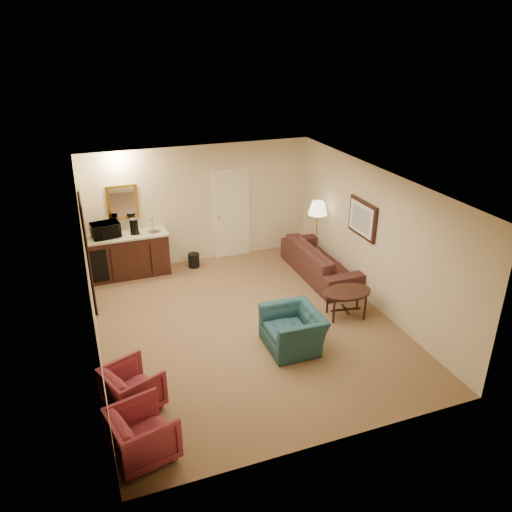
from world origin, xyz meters
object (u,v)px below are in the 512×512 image
(coffee_table, at_px, (346,303))
(floor_lamp, at_px, (316,235))
(rose_chair_near, at_px, (133,386))
(microwave, at_px, (105,228))
(waste_bin, at_px, (194,260))
(wetbar_cabinet, at_px, (130,255))
(sofa, at_px, (322,256))
(coffee_maker, at_px, (134,226))
(rose_chair_far, at_px, (143,432))
(teal_armchair, at_px, (293,324))

(coffee_table, xyz_separation_m, floor_lamp, (0.40, 2.06, 0.50))
(rose_chair_near, relative_size, microwave, 1.28)
(coffee_table, height_order, microwave, microwave)
(coffee_table, bearing_deg, waste_bin, 124.98)
(wetbar_cabinet, distance_m, coffee_table, 4.62)
(wetbar_cabinet, height_order, waste_bin, wetbar_cabinet)
(sofa, relative_size, coffee_table, 2.61)
(coffee_table, relative_size, waste_bin, 2.90)
(wetbar_cabinet, height_order, sofa, wetbar_cabinet)
(waste_bin, bearing_deg, floor_lamp, -20.63)
(waste_bin, distance_m, coffee_maker, 1.51)
(rose_chair_far, height_order, coffee_maker, coffee_maker)
(rose_chair_far, distance_m, waste_bin, 5.39)
(waste_bin, bearing_deg, rose_chair_near, -114.14)
(wetbar_cabinet, bearing_deg, coffee_maker, 3.16)
(rose_chair_near, xyz_separation_m, floor_lamp, (4.35, 3.19, 0.41))
(rose_chair_far, xyz_separation_m, coffee_table, (3.95, 2.05, -0.11))
(rose_chair_far, bearing_deg, sofa, -63.27)
(teal_armchair, xyz_separation_m, floor_lamp, (1.70, 2.61, 0.33))
(sofa, bearing_deg, coffee_maker, 68.69)
(rose_chair_near, bearing_deg, sofa, -79.76)
(teal_armchair, distance_m, microwave, 4.51)
(floor_lamp, bearing_deg, teal_armchair, -123.09)
(coffee_maker, bearing_deg, floor_lamp, -35.42)
(sofa, xyz_separation_m, coffee_table, (-0.35, -1.65, -0.20))
(coffee_table, distance_m, floor_lamp, 2.16)
(teal_armchair, relative_size, coffee_table, 1.10)
(coffee_table, xyz_separation_m, microwave, (-3.87, 3.10, 0.85))
(wetbar_cabinet, xyz_separation_m, microwave, (-0.42, 0.03, 0.65))
(coffee_table, distance_m, waste_bin, 3.66)
(teal_armchair, xyz_separation_m, rose_chair_far, (-2.65, -1.51, -0.06))
(wetbar_cabinet, height_order, coffee_maker, coffee_maker)
(waste_bin, bearing_deg, microwave, 176.84)
(waste_bin, distance_m, microwave, 2.01)
(waste_bin, height_order, microwave, microwave)
(floor_lamp, xyz_separation_m, waste_bin, (-2.50, 0.94, -0.61))
(coffee_table, distance_m, coffee_maker, 4.59)
(wetbar_cabinet, height_order, floor_lamp, floor_lamp)
(sofa, relative_size, teal_armchair, 2.37)
(wetbar_cabinet, xyz_separation_m, rose_chair_far, (-0.50, -5.13, -0.09))
(waste_bin, bearing_deg, rose_chair_far, -110.10)
(rose_chair_near, xyz_separation_m, microwave, (0.08, 4.23, 0.75))
(rose_chair_near, distance_m, waste_bin, 4.53)
(rose_chair_near, height_order, coffee_table, rose_chair_near)
(coffee_table, bearing_deg, microwave, 141.31)
(waste_bin, bearing_deg, sofa, -28.86)
(sofa, distance_m, rose_chair_near, 5.12)
(floor_lamp, relative_size, waste_bin, 4.90)
(wetbar_cabinet, relative_size, waste_bin, 5.29)
(sofa, bearing_deg, microwave, 71.16)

